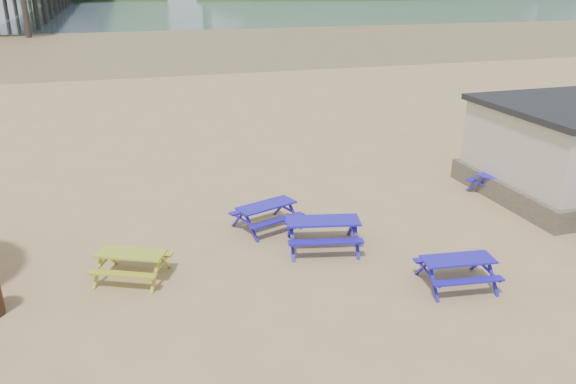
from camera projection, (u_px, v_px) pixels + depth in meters
name	position (u px, v px, depth m)	size (l,w,h in m)	color
ground	(313.00, 242.00, 15.80)	(400.00, 400.00, 0.00)	tan
wet_sand	(153.00, 42.00, 64.86)	(400.00, 400.00, 0.00)	olive
sea	(122.00, 3.00, 167.44)	(400.00, 400.00, 0.00)	#475865
picnic_table_blue_a	(267.00, 216.00, 16.61)	(2.14, 1.92, 0.74)	#2915B3
picnic_table_blue_c	(496.00, 181.00, 19.50)	(2.11, 1.96, 0.71)	#2915B3
picnic_table_blue_d	(323.00, 234.00, 15.34)	(2.30, 2.01, 0.84)	#2915B3
picnic_table_blue_e	(457.00, 272.00, 13.48)	(1.88, 1.59, 0.72)	#2915B3
picnic_table_yellow	(132.00, 265.00, 13.80)	(2.09, 1.94, 0.70)	#97AF1B
headland_town	(330.00, 18.00, 249.15)	(264.00, 144.00, 108.00)	#2D4C1E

